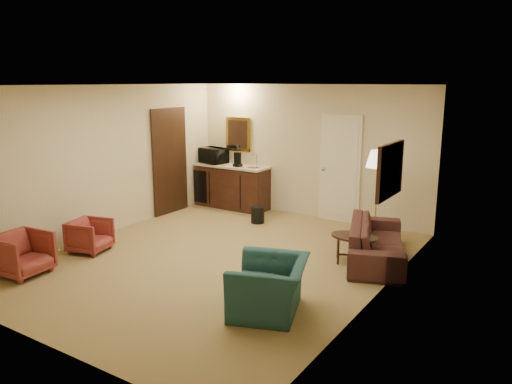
# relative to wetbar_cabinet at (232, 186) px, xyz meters

# --- Properties ---
(ground) EXTENTS (6.00, 6.00, 0.00)m
(ground) POSITION_rel_wetbar_cabinet_xyz_m (1.65, -2.72, -0.46)
(ground) COLOR olive
(ground) RESTS_ON ground
(room_walls) EXTENTS (5.02, 6.01, 2.61)m
(room_walls) POSITION_rel_wetbar_cabinet_xyz_m (1.55, -1.95, 1.26)
(room_walls) COLOR beige
(room_walls) RESTS_ON ground
(wetbar_cabinet) EXTENTS (1.64, 0.58, 0.92)m
(wetbar_cabinet) POSITION_rel_wetbar_cabinet_xyz_m (0.00, 0.00, 0.00)
(wetbar_cabinet) COLOR #371F11
(wetbar_cabinet) RESTS_ON ground
(sofa) EXTENTS (1.22, 2.08, 0.78)m
(sofa) POSITION_rel_wetbar_cabinet_xyz_m (3.70, -1.44, -0.07)
(sofa) COLOR black
(sofa) RESTS_ON ground
(teal_armchair) EXTENTS (0.92, 1.12, 0.84)m
(teal_armchair) POSITION_rel_wetbar_cabinet_xyz_m (3.24, -3.82, -0.04)
(teal_armchair) COLOR #1E484D
(teal_armchair) RESTS_ON ground
(rose_chair_near) EXTENTS (0.65, 0.67, 0.58)m
(rose_chair_near) POSITION_rel_wetbar_cabinet_xyz_m (-0.25, -3.55, -0.17)
(rose_chair_near) COLOR brown
(rose_chair_near) RESTS_ON ground
(rose_chair_far) EXTENTS (0.68, 0.71, 0.67)m
(rose_chair_far) POSITION_rel_wetbar_cabinet_xyz_m (-0.25, -4.70, -0.13)
(rose_chair_far) COLOR brown
(rose_chair_far) RESTS_ON ground
(coffee_table) EXTENTS (0.85, 0.74, 0.41)m
(coffee_table) POSITION_rel_wetbar_cabinet_xyz_m (3.45, -1.72, -0.25)
(coffee_table) COLOR black
(coffee_table) RESTS_ON ground
(floor_lamp) EXTENTS (0.52, 0.52, 1.55)m
(floor_lamp) POSITION_rel_wetbar_cabinet_xyz_m (3.35, -0.52, 0.32)
(floor_lamp) COLOR #AE873A
(floor_lamp) RESTS_ON ground
(waste_bin) EXTENTS (0.33, 0.33, 0.32)m
(waste_bin) POSITION_rel_wetbar_cabinet_xyz_m (1.10, -0.72, -0.30)
(waste_bin) COLOR black
(waste_bin) RESTS_ON ground
(microwave) EXTENTS (0.66, 0.46, 0.40)m
(microwave) POSITION_rel_wetbar_cabinet_xyz_m (-0.50, 0.01, 0.66)
(microwave) COLOR black
(microwave) RESTS_ON wetbar_cabinet
(coffee_maker) EXTENTS (0.18, 0.18, 0.29)m
(coffee_maker) POSITION_rel_wetbar_cabinet_xyz_m (0.19, -0.07, 0.61)
(coffee_maker) COLOR black
(coffee_maker) RESTS_ON wetbar_cabinet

